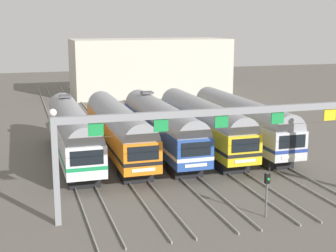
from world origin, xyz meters
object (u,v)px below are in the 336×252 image
object	(u,v)px
commuter_train_white	(72,131)
commuter_train_orange	(118,128)
commuter_train_silver	(242,120)
yard_signal_mast	(267,186)
catenary_gantry	(221,128)
commuter_train_blue	(161,125)
commuter_train_yellow	(203,122)

from	to	relation	value
commuter_train_white	commuter_train_orange	world-z (taller)	commuter_train_white
commuter_train_silver	yard_signal_mast	world-z (taller)	commuter_train_silver
commuter_train_white	catenary_gantry	distance (m)	15.86
commuter_train_silver	yard_signal_mast	size ratio (longest dim) A/B	6.41
commuter_train_orange	catenary_gantry	bearing A→B (deg)	-73.63
commuter_train_orange	commuter_train_blue	world-z (taller)	commuter_train_blue
commuter_train_yellow	commuter_train_white	bearing A→B (deg)	179.98
commuter_train_yellow	yard_signal_mast	world-z (taller)	commuter_train_yellow
catenary_gantry	yard_signal_mast	size ratio (longest dim) A/B	7.49
commuter_train_orange	commuter_train_yellow	distance (m)	7.93
commuter_train_white	commuter_train_silver	bearing A→B (deg)	-0.02
commuter_train_white	yard_signal_mast	distance (m)	18.90
commuter_train_orange	yard_signal_mast	size ratio (longest dim) A/B	6.41
commuter_train_silver	catenary_gantry	distance (m)	15.86
commuter_train_white	commuter_train_blue	distance (m)	7.93
commuter_train_orange	yard_signal_mast	world-z (taller)	commuter_train_orange
yard_signal_mast	commuter_train_orange	bearing A→B (deg)	110.30
commuter_train_orange	yard_signal_mast	xyz separation A→B (m)	(5.95, -16.08, -0.71)
commuter_train_yellow	catenary_gantry	xyz separation A→B (m)	(-3.96, -13.49, 2.54)
commuter_train_silver	yard_signal_mast	bearing A→B (deg)	-110.30
commuter_train_yellow	commuter_train_silver	world-z (taller)	same
commuter_train_orange	commuter_train_blue	distance (m)	3.96
commuter_train_orange	commuter_train_white	bearing A→B (deg)	179.94
commuter_train_white	commuter_train_blue	world-z (taller)	same
catenary_gantry	commuter_train_blue	bearing A→B (deg)	90.00
commuter_train_white	commuter_train_orange	bearing A→B (deg)	-0.06
commuter_train_white	commuter_train_silver	distance (m)	15.86
commuter_train_blue	yard_signal_mast	world-z (taller)	commuter_train_blue
commuter_train_yellow	catenary_gantry	size ratio (longest dim) A/B	0.86
commuter_train_white	yard_signal_mast	bearing A→B (deg)	-58.35
commuter_train_silver	catenary_gantry	bearing A→B (deg)	-120.44
commuter_train_white	yard_signal_mast	size ratio (longest dim) A/B	6.41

